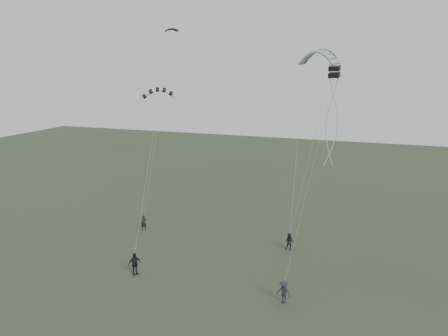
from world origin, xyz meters
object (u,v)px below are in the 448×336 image
(flyer_left, at_px, (144,222))
(flyer_right, at_px, (289,242))
(flyer_center, at_px, (135,264))
(flyer_far, at_px, (284,292))
(kite_box, at_px, (334,72))
(kite_dark_small, at_px, (171,29))
(kite_pale_large, at_px, (319,51))
(kite_striped, at_px, (159,89))

(flyer_left, relative_size, flyer_right, 0.96)
(flyer_center, distance_m, flyer_far, 11.92)
(flyer_left, relative_size, kite_box, 2.05)
(kite_dark_small, distance_m, kite_pale_large, 14.45)
(flyer_far, bearing_deg, flyer_left, 167.26)
(flyer_far, xyz_separation_m, kite_pale_large, (-0.45, 14.59, 16.51))
(flyer_left, distance_m, kite_pale_large, 23.53)
(flyer_right, xyz_separation_m, kite_box, (3.64, -5.42, 14.85))
(flyer_right, height_order, kite_dark_small, kite_dark_small)
(flyer_left, distance_m, kite_dark_small, 19.36)
(flyer_far, bearing_deg, kite_striped, 165.79)
(kite_pale_large, bearing_deg, flyer_center, -94.22)
(kite_pale_large, bearing_deg, flyer_right, -65.58)
(kite_pale_large, bearing_deg, kite_box, -41.93)
(flyer_left, xyz_separation_m, kite_box, (18.40, -5.46, 14.88))
(flyer_center, relative_size, kite_striped, 0.61)
(kite_striped, bearing_deg, flyer_right, -22.31)
(flyer_far, height_order, kite_box, kite_box)
(kite_box, bearing_deg, flyer_center, -160.26)
(flyer_left, relative_size, flyer_far, 0.90)
(kite_dark_small, relative_size, kite_pale_large, 0.30)
(flyer_left, height_order, kite_pale_large, kite_pale_large)
(flyer_far, xyz_separation_m, kite_dark_small, (-14.67, 13.30, 18.75))
(flyer_center, distance_m, kite_pale_large, 24.65)
(flyer_left, distance_m, flyer_right, 14.76)
(flyer_far, xyz_separation_m, kite_box, (2.21, 3.61, 14.80))
(kite_striped, height_order, kite_box, kite_box)
(flyer_right, relative_size, kite_striped, 0.53)
(flyer_far, bearing_deg, kite_dark_small, 154.33)
(flyer_far, distance_m, kite_box, 15.39)
(flyer_center, xyz_separation_m, kite_striped, (-1.46, 7.70, 13.11))
(flyer_far, bearing_deg, flyer_center, -164.70)
(flyer_right, bearing_deg, flyer_left, 179.12)
(flyer_left, height_order, kite_striped, kite_striped)
(kite_dark_small, bearing_deg, flyer_right, -25.35)
(kite_striped, bearing_deg, kite_pale_large, -0.29)
(kite_pale_large, height_order, kite_box, kite_pale_large)
(flyer_left, xyz_separation_m, kite_dark_small, (1.52, 4.23, 18.83))
(flyer_center, height_order, kite_dark_small, kite_dark_small)
(flyer_far, height_order, kite_pale_large, kite_pale_large)
(kite_dark_small, height_order, kite_striped, kite_dark_small)
(flyer_far, xyz_separation_m, kite_striped, (-13.38, 7.95, 13.17))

